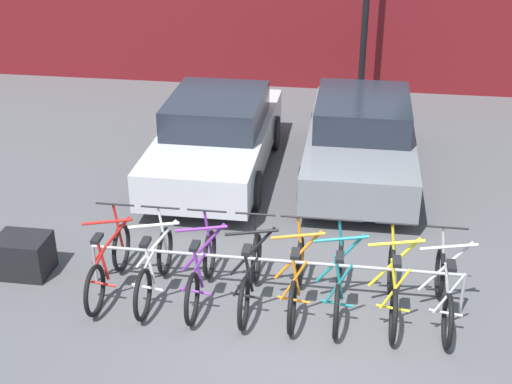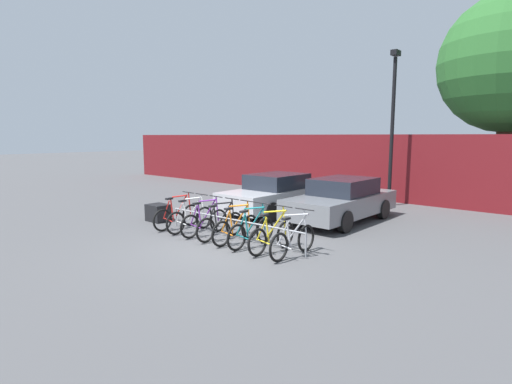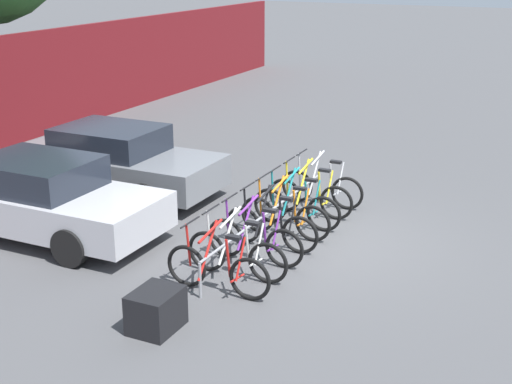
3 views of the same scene
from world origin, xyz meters
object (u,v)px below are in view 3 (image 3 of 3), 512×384
(bicycle_teal, at_px, (297,207))
(car_grey, at_px, (115,160))
(bicycle_white, at_px, (237,254))
(bike_rack, at_px, (270,214))
(bicycle_silver, at_px, (322,187))
(car_silver, at_px, (42,198))
(cargo_crate, at_px, (156,310))
(bicycle_yellow, at_px, (310,196))
(bicycle_orange, at_px, (285,216))
(bicycle_black, at_px, (271,227))
(bicycle_purple, at_px, (254,240))
(bicycle_red, at_px, (217,269))

(bicycle_teal, bearing_deg, car_grey, 88.75)
(car_grey, bearing_deg, bicycle_teal, -92.69)
(bicycle_white, xyz_separation_m, bicycle_teal, (2.37, 0.00, 0.00))
(bike_rack, height_order, bicycle_silver, bicycle_silver)
(car_silver, distance_m, cargo_crate, 4.15)
(bicycle_yellow, bearing_deg, bicycle_white, -176.88)
(car_silver, bearing_deg, bicycle_teal, -59.05)
(bike_rack, distance_m, cargo_crate, 3.43)
(bicycle_silver, bearing_deg, bicycle_yellow, 179.09)
(bicycle_orange, bearing_deg, bike_rack, 156.75)
(bicycle_black, distance_m, bicycle_orange, 0.58)
(bicycle_black, xyz_separation_m, car_silver, (-1.20, 3.86, 0.31))
(bicycle_teal, relative_size, bicycle_silver, 1.00)
(bicycle_purple, relative_size, car_grey, 0.39)
(bicycle_black, bearing_deg, car_silver, 109.72)
(bicycle_black, xyz_separation_m, bicycle_yellow, (1.78, 0.00, 0.00))
(bicycle_red, bearing_deg, bicycle_orange, 0.52)
(car_grey, bearing_deg, bicycle_white, -121.76)
(bike_rack, height_order, cargo_crate, bike_rack)
(bicycle_silver, height_order, car_grey, car_grey)
(bicycle_purple, bearing_deg, bicycle_red, -177.82)
(bicycle_orange, bearing_deg, bicycle_yellow, 1.63)
(bicycle_teal, xyz_separation_m, bicycle_yellow, (0.66, 0.00, 0.00))
(bicycle_black, height_order, bicycle_orange, same)
(bicycle_orange, distance_m, bicycle_silver, 1.82)
(bicycle_orange, xyz_separation_m, cargo_crate, (-3.74, 0.22, -0.10))
(bicycle_purple, bearing_deg, bicycle_silver, 2.18)
(bicycle_purple, xyz_separation_m, car_silver, (-0.56, 3.86, 0.31))
(bicycle_red, relative_size, bicycle_purple, 1.00)
(bicycle_red, bearing_deg, car_silver, 80.62)
(bicycle_teal, distance_m, bicycle_yellow, 0.66)
(bicycle_red, relative_size, bicycle_teal, 1.00)
(bicycle_orange, bearing_deg, cargo_crate, 178.25)
(bicycle_orange, bearing_deg, bicycle_white, -178.37)
(bicycle_purple, bearing_deg, car_silver, 100.46)
(bicycle_purple, relative_size, cargo_crate, 2.44)
(bicycle_white, distance_m, bicycle_purple, 0.62)
(bicycle_yellow, height_order, car_grey, car_grey)
(bike_rack, relative_size, bicycle_yellow, 2.82)
(bicycle_red, xyz_separation_m, bicycle_yellow, (3.65, 0.00, 0.00))
(bicycle_purple, xyz_separation_m, car_grey, (1.95, 4.15, 0.31))
(car_silver, bearing_deg, bicycle_white, -90.87)
(bike_rack, relative_size, bicycle_purple, 2.82)
(bicycle_silver, relative_size, car_grey, 0.39)
(bicycle_black, bearing_deg, bicycle_red, -177.55)
(bicycle_red, distance_m, bicycle_orange, 2.46)
(bicycle_orange, bearing_deg, bicycle_silver, 1.63)
(bike_rack, bearing_deg, car_grey, 75.34)
(bicycle_teal, height_order, car_grey, car_grey)
(bicycle_white, relative_size, bicycle_silver, 1.00)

